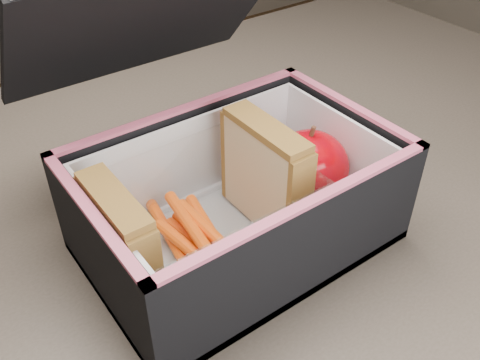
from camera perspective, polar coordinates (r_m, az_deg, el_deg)
The scene contains 8 objects.
kitchen_table at distance 0.64m, azimuth -0.53°, elevation -8.01°, with size 1.20×0.80×0.75m.
lunch_bag at distance 0.49m, azimuth -0.62°, elevation -1.18°, with size 0.28×0.30×0.24m.
plastic_tub at distance 0.47m, azimuth -4.40°, elevation -4.21°, with size 0.19×0.14×0.08m, color white, non-canonical shape.
sandwich_left at distance 0.44m, azimuth -12.55°, elevation -6.58°, with size 0.02×0.09×0.10m.
sandwich_right at distance 0.49m, azimuth 2.66°, elevation 0.60°, with size 0.03×0.10×0.11m.
carrot_sticks at distance 0.48m, azimuth -4.42°, elevation -6.16°, with size 0.05×0.16×0.03m.
paper_napkin at distance 0.55m, azimuth 6.22°, elevation -1.67°, with size 0.07×0.08×0.01m, color white.
red_apple at distance 0.52m, azimuth 7.36°, elevation 1.40°, with size 0.09×0.09×0.08m.
Camera 1 is at (-0.26, -0.36, 1.12)m, focal length 40.00 mm.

